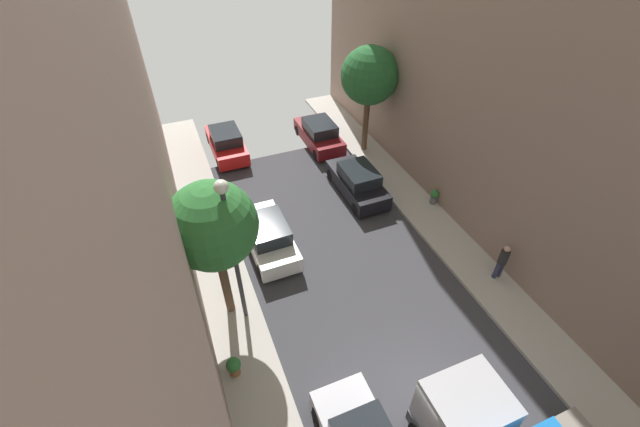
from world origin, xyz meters
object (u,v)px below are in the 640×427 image
pedestrian (502,261)px  parked_car_left_3 (226,143)px  parked_car_left_2 (268,236)px  street_tree_2 (212,226)px  parked_car_right_4 (319,134)px  lamp_post (231,238)px  potted_plant_2 (200,250)px  potted_plant_4 (434,196)px  parked_car_right_3 (357,182)px  street_tree_1 (369,76)px  potted_plant_0 (234,366)px

pedestrian → parked_car_left_3: bearing=120.6°
parked_car_left_2 → pedestrian: size_ratio=2.44×
parked_car_left_2 → street_tree_2: street_tree_2 is taller
parked_car_right_4 → lamp_post: lamp_post is taller
pedestrian → potted_plant_2: size_ratio=2.27×
street_tree_2 → potted_plant_4: 11.78m
parked_car_left_2 → parked_car_right_3: size_ratio=1.00×
street_tree_1 → potted_plant_0: 15.76m
street_tree_2 → pedestrian: bearing=-13.5°
potted_plant_2 → street_tree_2: bearing=-79.9°
parked_car_right_4 → street_tree_2: bearing=-127.4°
parked_car_right_4 → parked_car_left_3: bearing=168.3°
potted_plant_2 → potted_plant_0: bearing=-88.9°
parked_car_left_3 → street_tree_2: 12.09m
parked_car_right_3 → street_tree_2: 9.89m
potted_plant_0 → potted_plant_2: (-0.12, 5.83, -0.02)m
parked_car_left_2 → potted_plant_2: 2.96m
potted_plant_0 → lamp_post: bearing=67.1°
pedestrian → parked_car_left_2: bearing=147.1°
parked_car_right_3 → street_tree_2: bearing=-147.7°
parked_car_left_2 → potted_plant_2: (-2.93, 0.43, -0.16)m
street_tree_1 → potted_plant_2: (-10.53, -5.30, -4.03)m
pedestrian → street_tree_1: (-0.56, 11.01, 3.51)m
street_tree_1 → street_tree_2: size_ratio=1.04×
street_tree_1 → potted_plant_4: bearing=-81.6°
parked_car_left_2 → parked_car_right_3: 5.81m
street_tree_1 → lamp_post: (-9.51, -8.96, -0.39)m
parked_car_right_4 → lamp_post: bearing=-124.5°
parked_car_left_2 → street_tree_1: bearing=37.0°
parked_car_right_3 → lamp_post: lamp_post is taller
potted_plant_2 → parked_car_right_4: bearing=39.9°
street_tree_1 → parked_car_left_3: bearing=159.9°
street_tree_2 → street_tree_1: bearing=40.4°
parked_car_left_2 → pedestrian: 9.74m
parked_car_left_2 → parked_car_right_4: bearing=53.8°
potted_plant_2 → parked_car_right_3: bearing=11.6°
potted_plant_0 → potted_plant_2: potted_plant_0 is taller
parked_car_right_4 → potted_plant_2: 10.85m
street_tree_2 → parked_car_right_3: bearing=32.3°
parked_car_right_4 → lamp_post: 13.35m
parked_car_left_3 → pedestrian: (8.17, -13.79, 0.35)m
parked_car_left_3 → potted_plant_0: size_ratio=5.50×
parked_car_right_3 → potted_plant_2: size_ratio=5.54×
potted_plant_0 → potted_plant_2: bearing=91.1°
parked_car_left_2 → parked_car_left_3: same height
parked_car_left_2 → potted_plant_2: parked_car_left_2 is taller
parked_car_left_2 → street_tree_2: 5.19m
parked_car_left_3 → parked_car_right_3: (5.40, -6.37, 0.00)m
parked_car_right_3 → potted_plant_4: 3.88m
street_tree_2 → potted_plant_0: (-0.45, -2.64, -3.85)m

